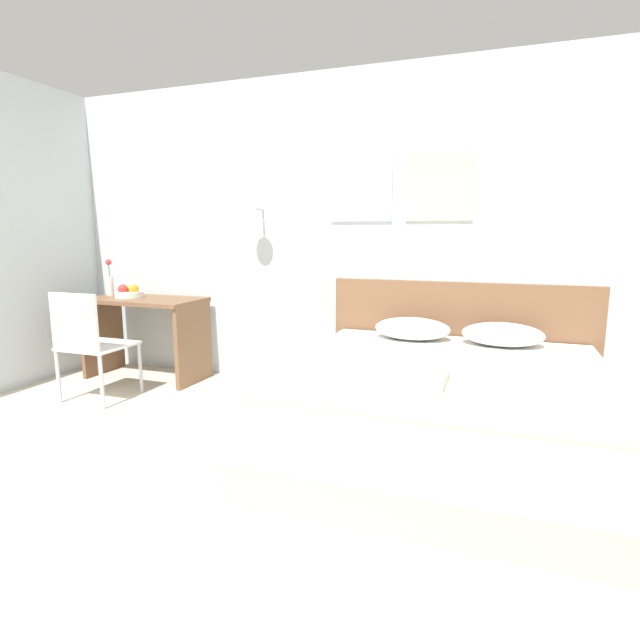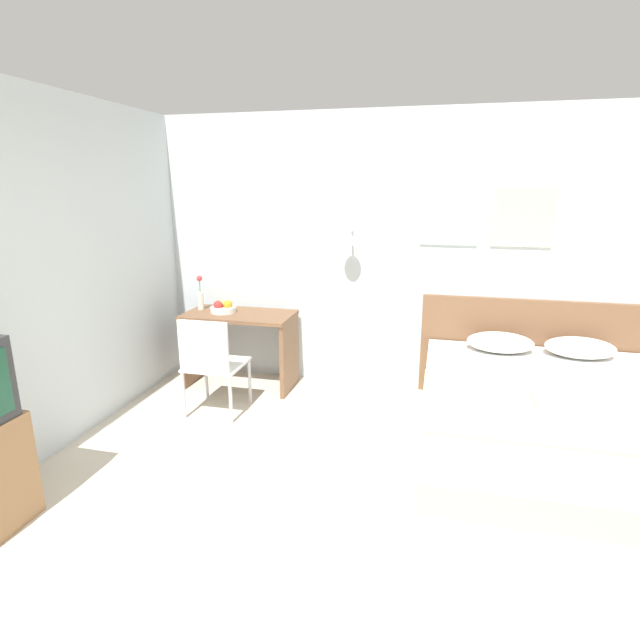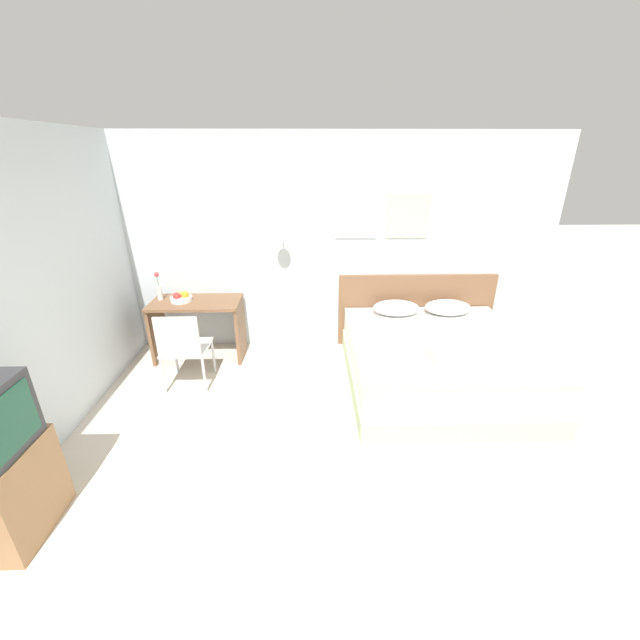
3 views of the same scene
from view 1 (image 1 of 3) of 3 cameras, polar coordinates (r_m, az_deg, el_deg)
The scene contains 12 objects.
ground_plane at distance 2.34m, azimuth -27.25°, elevation -26.31°, with size 24.00×24.00×0.00m, color beige.
wall_back at distance 4.36m, azimuth 0.34°, elevation 9.72°, with size 5.73×0.31×2.65m.
bed at distance 3.21m, azimuth 13.82°, elevation -10.01°, with size 1.93×2.01×0.54m.
headboard at distance 4.14m, azimuth 15.53°, elevation -2.46°, with size 2.05×0.06×0.96m.
pillow_left at distance 3.89m, azimuth 10.50°, elevation -0.97°, with size 0.57×0.39×0.17m.
pillow_right at distance 3.84m, azimuth 20.14°, elevation -1.55°, with size 0.57×0.39×0.17m.
throw_blanket at distance 2.57m, azimuth 12.62°, elevation -8.33°, with size 1.87×0.80×0.02m.
folded_towel_near_foot at distance 2.70m, azimuth 11.16°, elevation -6.43°, with size 0.29×0.32×0.06m.
desk at distance 4.91m, azimuth -19.33°, elevation -0.39°, with size 1.07×0.57×0.75m.
desk_chair at distance 4.36m, azimuth -25.06°, elevation -1.89°, with size 0.48×0.48×0.89m.
fruit_bowl at distance 4.97m, azimuth -20.98°, elevation 2.95°, with size 0.25×0.25×0.12m.
flower_vase at distance 5.19m, azimuth -22.88°, elevation 4.09°, with size 0.06×0.06×0.35m.
Camera 1 is at (1.47, -1.23, 1.34)m, focal length 28.00 mm.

